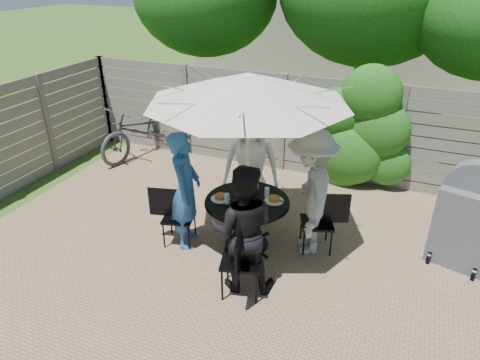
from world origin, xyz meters
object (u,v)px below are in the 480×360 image
at_px(glass_left, 227,199).
at_px(chair_right, 317,233).
at_px(chair_front, 241,273).
at_px(syrup_jug, 243,193).
at_px(umbrella, 248,88).
at_px(bbq_grill, 467,219).
at_px(patio_table, 247,214).
at_px(chair_left, 179,227).
at_px(glass_back, 241,186).
at_px(plate_back, 249,186).
at_px(plate_left, 220,197).
at_px(bicycle, 142,130).
at_px(plate_right, 274,200).
at_px(person_right, 310,193).
at_px(person_front, 242,230).
at_px(chair_back, 251,195).
at_px(person_left, 186,191).
at_px(person_back, 251,165).
at_px(plate_front, 245,212).
at_px(glass_front, 254,206).
at_px(coffee_cup, 255,189).
at_px(glass_right, 267,192).

bearing_deg(glass_left, chair_right, 22.55).
relative_size(chair_front, syrup_jug, 6.03).
relative_size(umbrella, bbq_grill, 2.18).
height_order(patio_table, chair_left, chair_left).
relative_size(patio_table, syrup_jug, 8.83).
bearing_deg(glass_back, plate_back, 61.36).
bearing_deg(plate_left, bicycle, 140.93).
relative_size(plate_right, glass_left, 1.86).
bearing_deg(glass_back, bicycle, 146.68).
bearing_deg(chair_left, glass_back, 20.50).
height_order(chair_left, person_right, person_right).
height_order(chair_right, syrup_jug, syrup_jug).
distance_m(patio_table, person_front, 0.88).
height_order(chair_back, plate_right, chair_back).
distance_m(plate_right, glass_back, 0.53).
relative_size(chair_right, plate_back, 3.35).
bearing_deg(bicycle, glass_back, -20.01).
bearing_deg(glass_left, bicycle, 141.33).
xyz_separation_m(umbrella, person_left, (-0.79, -0.25, -1.42)).
distance_m(person_back, plate_back, 0.48).
relative_size(person_front, plate_back, 6.27).
relative_size(person_left, plate_left, 6.48).
relative_size(chair_back, plate_front, 3.49).
relative_size(person_front, chair_right, 1.87).
relative_size(chair_right, plate_front, 3.35).
bearing_deg(chair_right, person_back, -43.70).
xyz_separation_m(syrup_jug, bbq_grill, (2.79, 0.71, -0.16)).
bearing_deg(patio_table, glass_front, -50.38).
height_order(plate_back, bbq_grill, bbq_grill).
bearing_deg(chair_right, plate_right, -2.95).
relative_size(person_left, plate_right, 6.48).
relative_size(person_left, plate_front, 6.48).
relative_size(patio_table, person_front, 0.87).
bearing_deg(plate_front, glass_left, 153.12).
height_order(person_left, bicycle, person_left).
height_order(patio_table, glass_front, glass_front).
bearing_deg(plate_back, umbrella, -72.38).
distance_m(plate_left, coffee_cup, 0.51).
bearing_deg(plate_back, plate_left, -117.38).
relative_size(patio_table, plate_left, 5.43).
xyz_separation_m(plate_back, plate_front, (0.22, -0.69, 0.00)).
relative_size(plate_back, glass_right, 1.86).
distance_m(person_right, glass_left, 1.10).
bearing_deg(chair_left, coffee_cup, 15.38).
relative_size(glass_left, glass_front, 1.00).
xyz_separation_m(chair_back, bbq_grill, (3.01, -0.18, 0.39)).
relative_size(person_left, glass_left, 12.03).
height_order(person_right, bicycle, person_right).
height_order(chair_back, person_left, person_left).
bearing_deg(person_front, plate_back, -90.00).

